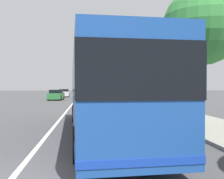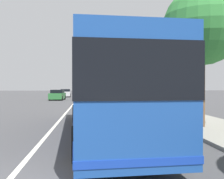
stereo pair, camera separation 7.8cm
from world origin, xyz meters
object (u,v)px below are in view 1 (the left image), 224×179
at_px(car_far_distant, 88,94).
at_px(roadside_tree_far_block, 153,49).
at_px(utility_pole, 155,72).
at_px(roadside_tree_mid_block, 202,26).
at_px(car_ahead_same_lane, 89,93).
at_px(car_behind_bus, 64,93).
at_px(car_oncoming, 56,95).
at_px(coach_bus, 104,89).

xyz_separation_m(car_far_distant, roadside_tree_far_block, (-23.26, -5.27, 4.45)).
distance_m(car_far_distant, utility_pole, 21.31).
bearing_deg(roadside_tree_mid_block, roadside_tree_far_block, 0.29).
height_order(car_ahead_same_lane, utility_pole, utility_pole).
bearing_deg(car_far_distant, utility_pole, -159.06).
distance_m(car_far_distant, roadside_tree_mid_block, 33.15).
height_order(car_far_distant, car_behind_bus, car_behind_bus).
bearing_deg(car_oncoming, utility_pole, 40.37).
xyz_separation_m(car_far_distant, car_behind_bus, (5.09, 4.46, 0.02)).
distance_m(car_ahead_same_lane, roadside_tree_far_block, 31.81).
distance_m(car_far_distant, roadside_tree_far_block, 24.26).
xyz_separation_m(car_far_distant, car_oncoming, (-5.61, 4.66, 0.03)).
bearing_deg(roadside_tree_far_block, car_behind_bus, 18.94).
xyz_separation_m(car_far_distant, car_ahead_same_lane, (7.83, -0.23, 0.00)).
xyz_separation_m(car_far_distant, roadside_tree_mid_block, (-32.44, -5.32, 4.22)).
distance_m(car_far_distant, car_oncoming, 7.30).
relative_size(car_oncoming, car_ahead_same_lane, 0.92).
distance_m(roadside_tree_mid_block, utility_pole, 12.39).
xyz_separation_m(roadside_tree_mid_block, roadside_tree_far_block, (9.18, 0.05, 0.23)).
xyz_separation_m(car_oncoming, car_ahead_same_lane, (13.44, -4.89, -0.03)).
bearing_deg(car_oncoming, roadside_tree_far_block, 32.85).
height_order(coach_bus, car_ahead_same_lane, coach_bus).
relative_size(coach_bus, car_behind_bus, 3.13).
height_order(car_far_distant, car_oncoming, car_oncoming).
xyz_separation_m(car_oncoming, roadside_tree_mid_block, (-26.83, -9.99, 4.19)).
bearing_deg(car_ahead_same_lane, roadside_tree_far_block, -170.07).
xyz_separation_m(coach_bus, roadside_tree_far_block, (10.06, -4.70, 3.18)).
height_order(car_oncoming, roadside_tree_far_block, roadside_tree_far_block).
bearing_deg(car_oncoming, car_ahead_same_lane, 163.47).
bearing_deg(utility_pole, roadside_tree_mid_block, 175.51).
bearing_deg(roadside_tree_far_block, utility_pole, -18.19).
relative_size(car_far_distant, car_ahead_same_lane, 0.96).
bearing_deg(roadside_tree_mid_block, car_oncoming, 20.41).
height_order(car_oncoming, car_ahead_same_lane, car_oncoming).
bearing_deg(car_ahead_same_lane, roadside_tree_mid_block, -172.08).
bearing_deg(car_oncoming, car_behind_bus, -177.64).
bearing_deg(roadside_tree_far_block, car_ahead_same_lane, 9.22).
bearing_deg(coach_bus, car_far_distant, -2.39).
distance_m(car_oncoming, roadside_tree_mid_block, 28.94).
xyz_separation_m(coach_bus, car_oncoming, (27.71, 5.24, -1.24)).
xyz_separation_m(car_behind_bus, roadside_tree_far_block, (-28.35, -9.73, 4.43)).
height_order(car_behind_bus, roadside_tree_far_block, roadside_tree_far_block).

